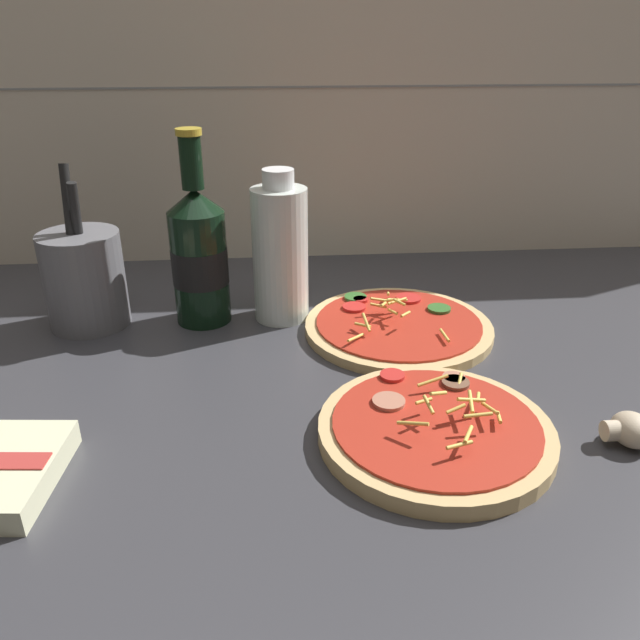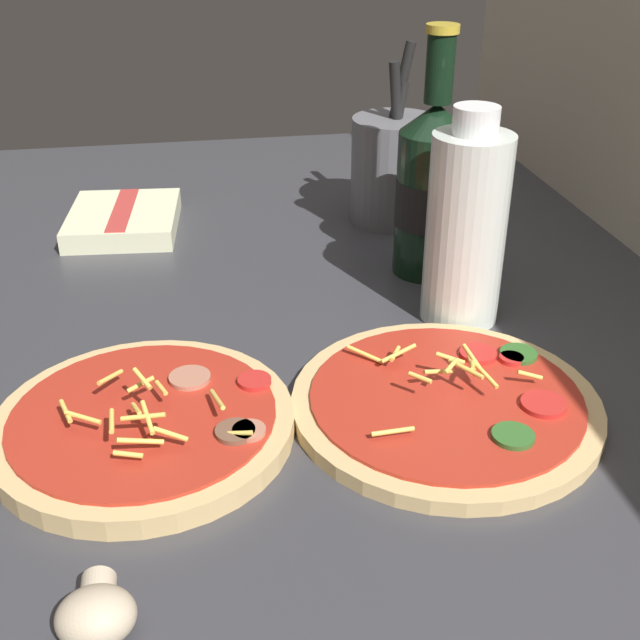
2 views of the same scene
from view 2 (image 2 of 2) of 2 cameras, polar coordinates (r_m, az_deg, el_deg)
The scene contains 8 objects.
counter_slab at distance 61.17cm, azimuth -4.07°, elevation -9.59°, with size 160.00×90.00×2.50cm.
pizza_near at distance 61.86cm, azimuth -12.32°, elevation -7.20°, with size 22.51×22.51×5.47cm.
pizza_far at distance 63.81cm, azimuth 9.00°, elevation -5.84°, with size 24.16×24.16×4.46cm.
beer_bottle at distance 83.27cm, azimuth 7.95°, elevation 9.30°, with size 7.32×7.32×25.04cm.
oil_bottle at distance 74.04cm, azimuth 10.35°, elevation 6.57°, with size 7.29×7.29×20.05cm.
mushroom_left at distance 48.16cm, azimuth -15.62°, elevation -19.44°, with size 4.65×4.43×3.10cm.
utensil_crock at distance 97.71cm, azimuth 5.27°, elevation 10.70°, with size 10.21×10.21×20.98cm.
dish_towel at distance 98.87cm, azimuth -13.78°, elevation 6.95°, with size 15.69×13.69×2.56cm.
Camera 2 is at (47.82, -4.09, 39.18)cm, focal length 45.00 mm.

